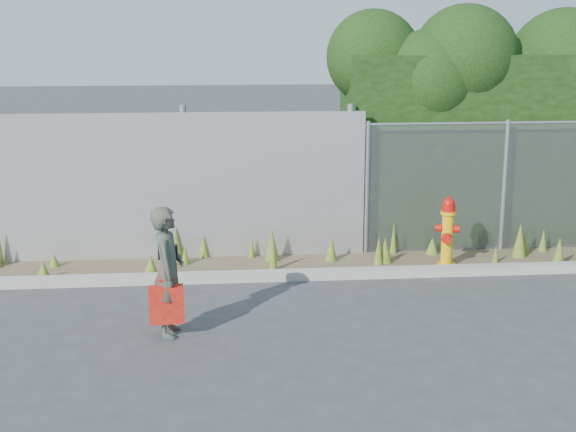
# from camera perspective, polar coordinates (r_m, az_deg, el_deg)

# --- Properties ---
(ground) EXTENTS (80.00, 80.00, 0.00)m
(ground) POSITION_cam_1_polar(r_m,az_deg,el_deg) (9.51, 2.59, -7.79)
(ground) COLOR #353538
(ground) RESTS_ON ground
(curb) EXTENTS (16.00, 0.22, 0.12)m
(curb) POSITION_cam_1_polar(r_m,az_deg,el_deg) (11.17, 1.35, -4.19)
(curb) COLOR gray
(curb) RESTS_ON ground
(weed_strip) EXTENTS (16.00, 1.25, 0.53)m
(weed_strip) POSITION_cam_1_polar(r_m,az_deg,el_deg) (11.82, 2.07, -2.83)
(weed_strip) COLOR #4E3E2C
(weed_strip) RESTS_ON ground
(corrugated_fence) EXTENTS (8.50, 0.21, 2.30)m
(corrugated_fence) POSITION_cam_1_polar(r_m,az_deg,el_deg) (12.19, -14.65, 1.92)
(corrugated_fence) COLOR #A6A7AD
(corrugated_fence) RESTS_ON ground
(chainlink_fence) EXTENTS (6.50, 0.07, 2.05)m
(chainlink_fence) POSITION_cam_1_polar(r_m,az_deg,el_deg) (13.21, 19.40, 2.14)
(chainlink_fence) COLOR gray
(chainlink_fence) RESTS_ON ground
(hedge) EXTENTS (7.62, 2.01, 3.79)m
(hedge) POSITION_cam_1_polar(r_m,az_deg,el_deg) (13.97, 17.92, 7.24)
(hedge) COLOR black
(hedge) RESTS_ON ground
(fire_hydrant) EXTENTS (0.35, 0.32, 1.06)m
(fire_hydrant) POSITION_cam_1_polar(r_m,az_deg,el_deg) (11.81, 11.28, -1.19)
(fire_hydrant) COLOR #DBA10B
(fire_hydrant) RESTS_ON ground
(woman) EXTENTS (0.39, 0.57, 1.49)m
(woman) POSITION_cam_1_polar(r_m,az_deg,el_deg) (9.10, -8.53, -3.93)
(woman) COLOR #10664E
(woman) RESTS_ON ground
(red_tote_bag) EXTENTS (0.39, 0.14, 0.51)m
(red_tote_bag) POSITION_cam_1_polar(r_m,az_deg,el_deg) (9.07, -8.64, -6.24)
(red_tote_bag) COLOR #9E0915
(black_shoulder_bag) EXTENTS (0.22, 0.09, 0.16)m
(black_shoulder_bag) POSITION_cam_1_polar(r_m,az_deg,el_deg) (9.15, -8.53, -2.54)
(black_shoulder_bag) COLOR black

